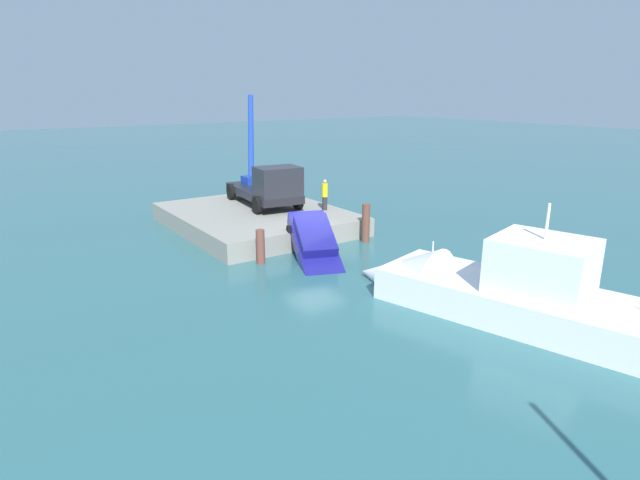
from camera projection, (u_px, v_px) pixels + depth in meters
name	position (u px, v px, depth m)	size (l,w,h in m)	color
ground	(314.00, 253.00, 25.64)	(200.00, 200.00, 0.00)	#2D6066
dock	(256.00, 219.00, 30.27)	(10.84, 8.69, 1.01)	gray
crane_truck	(268.00, 185.00, 30.77)	(9.32, 4.30, 6.39)	black
dock_worker	(325.00, 195.00, 29.96)	(0.34, 0.34, 1.77)	#2A2A2A
salvaged_car	(315.00, 245.00, 24.35)	(4.90, 3.34, 2.85)	navy
moored_yacht	(477.00, 296.00, 19.03)	(12.28, 6.26, 5.64)	white
piling_near	(260.00, 247.00, 23.87)	(0.40, 0.40, 1.60)	brown
piling_mid	(316.00, 234.00, 25.62)	(0.39, 0.39, 1.79)	brown
piling_far	(366.00, 223.00, 27.19)	(0.42, 0.42, 2.02)	brown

